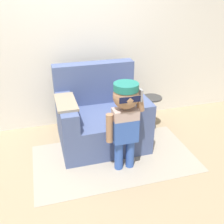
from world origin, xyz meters
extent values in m
plane|color=#998466|center=(0.00, 0.00, 0.00)|extent=(10.00, 10.00, 0.00)
cube|color=silver|center=(0.00, 0.85, 1.30)|extent=(10.00, 0.05, 2.60)
cube|color=#475684|center=(0.24, 0.15, 0.22)|extent=(1.12, 0.97, 0.44)
cube|color=#475684|center=(0.24, 0.54, 0.73)|extent=(1.12, 0.20, 0.58)
cube|color=#475684|center=(-0.22, 0.06, 0.56)|extent=(0.20, 0.78, 0.25)
cube|color=#475684|center=(0.70, 0.06, 0.56)|extent=(0.20, 0.78, 0.25)
cube|color=gray|center=(-0.22, 0.06, 0.70)|extent=(0.24, 0.53, 0.03)
cylinder|color=#3356AD|center=(0.29, -0.48, 0.19)|extent=(0.10, 0.10, 0.38)
cylinder|color=#3356AD|center=(0.43, -0.48, 0.19)|extent=(0.10, 0.10, 0.38)
cube|color=#3356AD|center=(0.36, -0.48, 0.52)|extent=(0.28, 0.16, 0.28)
cube|color=#B29993|center=(0.36, -0.48, 0.72)|extent=(0.28, 0.16, 0.12)
sphere|color=#997051|center=(0.36, -0.48, 0.93)|extent=(0.28, 0.28, 0.28)
cylinder|color=#1E7066|center=(0.36, -0.48, 1.03)|extent=(0.26, 0.26, 0.08)
cube|color=#1E7066|center=(0.36, -0.35, 1.00)|extent=(0.16, 0.13, 0.01)
cube|color=#0F1433|center=(0.36, -0.60, 0.94)|extent=(0.22, 0.01, 0.06)
cylinder|color=#997051|center=(0.18, -0.48, 0.57)|extent=(0.08, 0.08, 0.34)
cylinder|color=#997051|center=(0.52, -0.48, 0.83)|extent=(0.11, 0.08, 0.20)
cube|color=gray|center=(0.52, -0.50, 0.93)|extent=(0.02, 0.07, 0.13)
cylinder|color=#333333|center=(1.05, 0.33, 0.01)|extent=(0.19, 0.19, 0.02)
cylinder|color=#333333|center=(1.05, 0.33, 0.24)|extent=(0.05, 0.05, 0.48)
cylinder|color=#333333|center=(1.05, 0.33, 0.49)|extent=(0.29, 0.29, 0.02)
cube|color=#9E9384|center=(0.30, -0.28, 0.00)|extent=(1.99, 1.11, 0.01)
camera|label=1|loc=(-0.48, -2.86, 2.00)|focal=42.00mm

